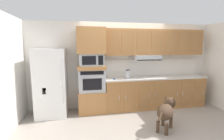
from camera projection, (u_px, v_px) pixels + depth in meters
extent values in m
plane|color=#9E9389|center=(134.00, 120.00, 4.14)|extent=(9.60, 9.60, 0.00)
cube|color=silver|center=(123.00, 65.00, 5.04)|extent=(6.20, 0.12, 2.50)
cube|color=silver|center=(6.00, 74.00, 3.43)|extent=(0.12, 7.10, 2.50)
cube|color=white|center=(51.00, 83.00, 4.29)|extent=(0.76, 0.70, 1.76)
cylinder|color=silver|center=(63.00, 81.00, 3.98)|extent=(0.02, 0.02, 1.10)
cube|color=black|center=(44.00, 89.00, 3.94)|extent=(0.09, 0.01, 0.06)
cube|color=white|center=(46.00, 90.00, 3.94)|extent=(0.08, 0.01, 0.14)
cube|color=white|center=(61.00, 83.00, 3.99)|extent=(0.11, 0.01, 0.11)
cube|color=black|center=(44.00, 92.00, 3.94)|extent=(0.08, 0.01, 0.12)
cube|color=white|center=(41.00, 96.00, 3.94)|extent=(0.06, 0.01, 0.09)
cube|color=#A8703D|center=(92.00, 101.00, 4.64)|extent=(0.74, 0.62, 0.60)
cube|color=#A8AAAF|center=(92.00, 80.00, 4.55)|extent=(0.70, 0.58, 0.60)
cube|color=black|center=(92.00, 84.00, 4.27)|extent=(0.49, 0.01, 0.30)
cube|color=black|center=(92.00, 73.00, 4.23)|extent=(0.59, 0.01, 0.09)
cylinder|color=#A8AAAF|center=(92.00, 77.00, 4.22)|extent=(0.56, 0.02, 0.02)
cube|color=#A8703D|center=(91.00, 67.00, 4.50)|extent=(0.74, 0.62, 0.10)
cube|color=#A8AAAF|center=(91.00, 60.00, 4.47)|extent=(0.64, 0.53, 0.32)
cube|color=black|center=(89.00, 60.00, 4.19)|extent=(0.35, 0.01, 0.22)
cube|color=black|center=(101.00, 60.00, 4.25)|extent=(0.13, 0.01, 0.24)
cube|color=#A8703D|center=(91.00, 41.00, 4.40)|extent=(0.74, 0.62, 0.68)
cube|color=#A8703D|center=(154.00, 92.00, 4.97)|extent=(3.00, 0.60, 0.88)
cube|color=#9A6738|center=(115.00, 98.00, 4.43)|extent=(0.36, 0.01, 0.70)
cylinder|color=#BCBCC1|center=(119.00, 97.00, 4.44)|extent=(0.01, 0.01, 0.12)
cube|color=#9A6738|center=(130.00, 97.00, 4.51)|extent=(0.36, 0.01, 0.70)
cylinder|color=#BCBCC1|center=(126.00, 97.00, 4.47)|extent=(0.01, 0.01, 0.12)
cube|color=#9A6738|center=(145.00, 96.00, 4.59)|extent=(0.36, 0.01, 0.70)
cylinder|color=#BCBCC1|center=(149.00, 96.00, 4.60)|extent=(0.01, 0.01, 0.12)
cube|color=#9A6738|center=(159.00, 95.00, 4.67)|extent=(0.36, 0.01, 0.70)
cylinder|color=#BCBCC1|center=(155.00, 95.00, 4.63)|extent=(0.01, 0.01, 0.12)
cube|color=#9A6738|center=(173.00, 94.00, 4.75)|extent=(0.36, 0.01, 0.70)
cylinder|color=#BCBCC1|center=(177.00, 94.00, 4.76)|extent=(0.01, 0.01, 0.12)
cube|color=#9A6738|center=(186.00, 93.00, 4.83)|extent=(0.36, 0.01, 0.70)
cylinder|color=#BCBCC1|center=(183.00, 94.00, 4.79)|extent=(0.01, 0.01, 0.12)
cube|color=#9A6738|center=(199.00, 92.00, 4.91)|extent=(0.36, 0.01, 0.70)
cylinder|color=#BCBCC1|center=(204.00, 92.00, 4.92)|extent=(0.01, 0.01, 0.12)
cube|color=beige|center=(155.00, 77.00, 4.90)|extent=(3.04, 0.64, 0.04)
cube|color=silver|center=(151.00, 67.00, 5.14)|extent=(3.04, 0.02, 0.50)
cube|color=#A8703D|center=(154.00, 42.00, 4.88)|extent=(3.00, 0.34, 0.74)
cube|color=#A8AAAF|center=(146.00, 58.00, 4.83)|extent=(0.76, 0.48, 0.14)
cube|color=black|center=(149.00, 60.00, 4.62)|extent=(0.72, 0.04, 0.02)
cube|color=#9A6738|center=(113.00, 42.00, 4.47)|extent=(0.36, 0.01, 0.63)
cube|color=#9A6738|center=(128.00, 42.00, 4.55)|extent=(0.36, 0.01, 0.63)
cube|color=#9A6738|center=(143.00, 42.00, 4.63)|extent=(0.36, 0.01, 0.63)
cube|color=#9A6738|center=(157.00, 42.00, 4.71)|extent=(0.36, 0.01, 0.63)
cube|color=#9A6738|center=(171.00, 42.00, 4.79)|extent=(0.36, 0.01, 0.63)
cube|color=#9A6738|center=(184.00, 42.00, 4.87)|extent=(0.36, 0.01, 0.63)
cube|color=#9A6738|center=(197.00, 42.00, 4.95)|extent=(0.36, 0.01, 0.63)
cylinder|color=blue|center=(114.00, 79.00, 4.52)|extent=(0.06, 0.10, 0.03)
cylinder|color=silver|center=(118.00, 78.00, 4.57)|extent=(0.04, 0.12, 0.01)
cylinder|color=#A8AAAF|center=(128.00, 74.00, 4.67)|extent=(0.17, 0.17, 0.22)
cylinder|color=black|center=(128.00, 70.00, 4.66)|extent=(0.10, 0.10, 0.02)
ellipsoid|color=#473323|center=(165.00, 112.00, 3.56)|extent=(0.60, 0.61, 0.33)
sphere|color=#473323|center=(170.00, 103.00, 3.87)|extent=(0.26, 0.26, 0.26)
ellipsoid|color=#312318|center=(171.00, 102.00, 3.98)|extent=(0.17, 0.17, 0.09)
cone|color=#473323|center=(166.00, 98.00, 3.89)|extent=(0.07, 0.07, 0.08)
cone|color=#473323|center=(174.00, 99.00, 3.79)|extent=(0.07, 0.07, 0.08)
cylinder|color=#473323|center=(160.00, 116.00, 3.27)|extent=(0.16, 0.17, 0.15)
cylinder|color=#473323|center=(163.00, 120.00, 3.81)|extent=(0.07, 0.07, 0.25)
cylinder|color=#473323|center=(171.00, 122.00, 3.71)|extent=(0.07, 0.07, 0.25)
cylinder|color=#473323|center=(158.00, 127.00, 3.50)|extent=(0.07, 0.07, 0.25)
cylinder|color=#473323|center=(166.00, 129.00, 3.40)|extent=(0.07, 0.07, 0.25)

